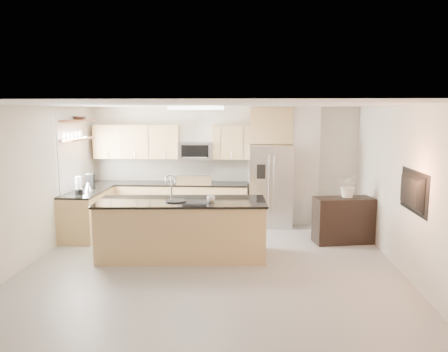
# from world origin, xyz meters

# --- Properties ---
(floor) EXTENTS (6.50, 6.50, 0.00)m
(floor) POSITION_xyz_m (0.00, 0.00, 0.00)
(floor) COLOR #9E9C96
(floor) RESTS_ON ground
(ceiling) EXTENTS (6.00, 6.50, 0.02)m
(ceiling) POSITION_xyz_m (0.00, 0.00, 2.60)
(ceiling) COLOR white
(ceiling) RESTS_ON wall_back
(wall_back) EXTENTS (6.00, 0.02, 2.60)m
(wall_back) POSITION_xyz_m (0.00, 3.25, 1.30)
(wall_back) COLOR beige
(wall_back) RESTS_ON floor
(wall_front) EXTENTS (6.00, 0.02, 2.60)m
(wall_front) POSITION_xyz_m (0.00, -3.25, 1.30)
(wall_front) COLOR beige
(wall_front) RESTS_ON floor
(wall_left) EXTENTS (0.02, 6.50, 2.60)m
(wall_left) POSITION_xyz_m (-3.00, 0.00, 1.30)
(wall_left) COLOR beige
(wall_left) RESTS_ON floor
(wall_right) EXTENTS (0.02, 6.50, 2.60)m
(wall_right) POSITION_xyz_m (3.00, 0.00, 1.30)
(wall_right) COLOR beige
(wall_right) RESTS_ON floor
(back_counter) EXTENTS (3.55, 0.66, 1.44)m
(back_counter) POSITION_xyz_m (-1.23, 2.93, 0.47)
(back_counter) COLOR tan
(back_counter) RESTS_ON floor
(left_counter) EXTENTS (0.66, 1.50, 0.92)m
(left_counter) POSITION_xyz_m (-2.67, 1.85, 0.46)
(left_counter) COLOR tan
(left_counter) RESTS_ON floor
(range) EXTENTS (0.76, 0.64, 1.14)m
(range) POSITION_xyz_m (-0.60, 2.92, 0.47)
(range) COLOR black
(range) RESTS_ON floor
(upper_cabinets) EXTENTS (3.50, 0.33, 0.75)m
(upper_cabinets) POSITION_xyz_m (-1.30, 3.09, 1.83)
(upper_cabinets) COLOR tan
(upper_cabinets) RESTS_ON wall_back
(microwave) EXTENTS (0.76, 0.40, 0.40)m
(microwave) POSITION_xyz_m (-0.60, 3.04, 1.63)
(microwave) COLOR #B2B2B5
(microwave) RESTS_ON upper_cabinets
(refrigerator) EXTENTS (0.92, 0.78, 1.78)m
(refrigerator) POSITION_xyz_m (1.06, 2.87, 0.89)
(refrigerator) COLOR #B2B2B5
(refrigerator) RESTS_ON floor
(partition_column) EXTENTS (0.60, 0.30, 2.60)m
(partition_column) POSITION_xyz_m (1.82, 3.10, 1.30)
(partition_column) COLOR beige
(partition_column) RESTS_ON floor
(window) EXTENTS (0.04, 1.15, 1.65)m
(window) POSITION_xyz_m (-2.98, 1.85, 1.65)
(window) COLOR white
(window) RESTS_ON wall_left
(shelf_lower) EXTENTS (0.30, 1.20, 0.04)m
(shelf_lower) POSITION_xyz_m (-2.85, 1.95, 1.95)
(shelf_lower) COLOR #9A5A3D
(shelf_lower) RESTS_ON wall_left
(shelf_upper) EXTENTS (0.30, 1.20, 0.04)m
(shelf_upper) POSITION_xyz_m (-2.85, 1.95, 2.32)
(shelf_upper) COLOR #9A5A3D
(shelf_upper) RESTS_ON wall_left
(ceiling_fixture) EXTENTS (1.00, 0.50, 0.06)m
(ceiling_fixture) POSITION_xyz_m (-0.40, 1.60, 2.56)
(ceiling_fixture) COLOR white
(ceiling_fixture) RESTS_ON ceiling
(island) EXTENTS (2.94, 1.23, 1.42)m
(island) POSITION_xyz_m (-0.55, 0.67, 0.50)
(island) COLOR tan
(island) RESTS_ON floor
(credenza) EXTENTS (1.17, 0.66, 0.88)m
(credenza) POSITION_xyz_m (2.40, 1.67, 0.44)
(credenza) COLOR black
(credenza) RESTS_ON floor
(cup) EXTENTS (0.15, 0.15, 0.11)m
(cup) POSITION_xyz_m (-0.04, 0.55, 1.05)
(cup) COLOR white
(cup) RESTS_ON island
(platter) EXTENTS (0.46, 0.46, 0.02)m
(platter) POSITION_xyz_m (-0.64, 0.58, 1.00)
(platter) COLOR black
(platter) RESTS_ON island
(blender) EXTENTS (0.15, 0.15, 0.35)m
(blender) POSITION_xyz_m (-2.67, 1.47, 1.07)
(blender) COLOR black
(blender) RESTS_ON left_counter
(kettle) EXTENTS (0.18, 0.18, 0.22)m
(kettle) POSITION_xyz_m (-2.62, 1.82, 1.02)
(kettle) COLOR #B2B2B5
(kettle) RESTS_ON left_counter
(coffee_maker) EXTENTS (0.19, 0.22, 0.30)m
(coffee_maker) POSITION_xyz_m (-2.69, 2.13, 1.06)
(coffee_maker) COLOR black
(coffee_maker) RESTS_ON left_counter
(bowl) EXTENTS (0.44, 0.44, 0.08)m
(bowl) POSITION_xyz_m (-2.85, 2.15, 2.38)
(bowl) COLOR #B2B2B5
(bowl) RESTS_ON shelf_upper
(flower_vase) EXTENTS (0.78, 0.73, 0.70)m
(flower_vase) POSITION_xyz_m (2.48, 1.70, 1.23)
(flower_vase) COLOR silver
(flower_vase) RESTS_ON credenza
(television) EXTENTS (0.14, 1.08, 0.62)m
(television) POSITION_xyz_m (2.91, -0.20, 1.35)
(television) COLOR black
(television) RESTS_ON wall_right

